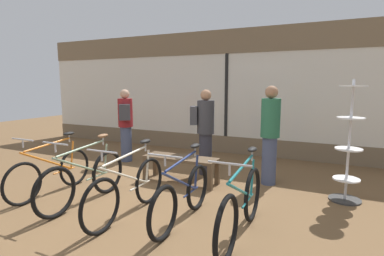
{
  "coord_description": "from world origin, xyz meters",
  "views": [
    {
      "loc": [
        2.51,
        -3.57,
        1.82
      ],
      "look_at": [
        0.0,
        1.81,
        0.95
      ],
      "focal_mm": 28.0,
      "sensor_mm": 36.0,
      "label": 1
    }
  ],
  "objects_px": {
    "bicycle_left": "(85,179)",
    "bicycle_far_right": "(242,206)",
    "display_bench": "(181,162)",
    "bicycle_right": "(183,196)",
    "customer_near_rack": "(126,123)",
    "bicycle_center": "(128,189)",
    "customer_mid_floor": "(205,129)",
    "bicycle_far_left": "(52,172)",
    "accessory_rack": "(348,153)",
    "customer_by_window": "(270,133)"
  },
  "relations": [
    {
      "from": "accessory_rack",
      "to": "customer_near_rack",
      "type": "xyz_separation_m",
      "value": [
        -4.64,
        0.52,
        0.15
      ]
    },
    {
      "from": "display_bench",
      "to": "customer_near_rack",
      "type": "bearing_deg",
      "value": 156.01
    },
    {
      "from": "bicycle_left",
      "to": "display_bench",
      "type": "distance_m",
      "value": 1.75
    },
    {
      "from": "customer_by_window",
      "to": "customer_mid_floor",
      "type": "xyz_separation_m",
      "value": [
        -1.31,
        0.07,
        -0.02
      ]
    },
    {
      "from": "bicycle_right",
      "to": "accessory_rack",
      "type": "relative_size",
      "value": 0.87
    },
    {
      "from": "bicycle_far_right",
      "to": "display_bench",
      "type": "bearing_deg",
      "value": 136.42
    },
    {
      "from": "display_bench",
      "to": "customer_near_rack",
      "type": "height_order",
      "value": "customer_near_rack"
    },
    {
      "from": "bicycle_left",
      "to": "display_bench",
      "type": "xyz_separation_m",
      "value": [
        0.87,
        1.52,
        0.01
      ]
    },
    {
      "from": "bicycle_center",
      "to": "display_bench",
      "type": "bearing_deg",
      "value": 90.15
    },
    {
      "from": "bicycle_left",
      "to": "bicycle_far_right",
      "type": "height_order",
      "value": "same"
    },
    {
      "from": "bicycle_left",
      "to": "bicycle_far_left",
      "type": "bearing_deg",
      "value": 174.59
    },
    {
      "from": "bicycle_right",
      "to": "bicycle_left",
      "type": "bearing_deg",
      "value": -177.52
    },
    {
      "from": "accessory_rack",
      "to": "bicycle_center",
      "type": "bearing_deg",
      "value": -145.39
    },
    {
      "from": "bicycle_far_left",
      "to": "bicycle_center",
      "type": "xyz_separation_m",
      "value": [
        1.67,
        -0.14,
        0.01
      ]
    },
    {
      "from": "bicycle_right",
      "to": "accessory_rack",
      "type": "bearing_deg",
      "value": 41.59
    },
    {
      "from": "bicycle_center",
      "to": "display_bench",
      "type": "xyz_separation_m",
      "value": [
        -0.0,
        1.59,
        0.01
      ]
    },
    {
      "from": "bicycle_far_right",
      "to": "customer_near_rack",
      "type": "distance_m",
      "value": 4.22
    },
    {
      "from": "bicycle_center",
      "to": "customer_near_rack",
      "type": "relative_size",
      "value": 1.04
    },
    {
      "from": "bicycle_left",
      "to": "bicycle_far_right",
      "type": "distance_m",
      "value": 2.45
    },
    {
      "from": "bicycle_far_right",
      "to": "customer_near_rack",
      "type": "height_order",
      "value": "customer_near_rack"
    },
    {
      "from": "bicycle_far_left",
      "to": "bicycle_far_right",
      "type": "xyz_separation_m",
      "value": [
        3.26,
        -0.07,
        0.02
      ]
    },
    {
      "from": "bicycle_center",
      "to": "bicycle_far_left",
      "type": "bearing_deg",
      "value": 175.08
    },
    {
      "from": "display_bench",
      "to": "customer_near_rack",
      "type": "relative_size",
      "value": 0.82
    },
    {
      "from": "bicycle_left",
      "to": "bicycle_center",
      "type": "xyz_separation_m",
      "value": [
        0.87,
        -0.07,
        -0.0
      ]
    },
    {
      "from": "bicycle_left",
      "to": "accessory_rack",
      "type": "bearing_deg",
      "value": 26.83
    },
    {
      "from": "bicycle_left",
      "to": "bicycle_right",
      "type": "bearing_deg",
      "value": 2.48
    },
    {
      "from": "accessory_rack",
      "to": "customer_by_window",
      "type": "distance_m",
      "value": 1.3
    },
    {
      "from": "bicycle_right",
      "to": "accessory_rack",
      "type": "xyz_separation_m",
      "value": [
        1.98,
        1.76,
        0.4
      ]
    },
    {
      "from": "bicycle_left",
      "to": "bicycle_center",
      "type": "distance_m",
      "value": 0.87
    },
    {
      "from": "bicycle_left",
      "to": "customer_mid_floor",
      "type": "height_order",
      "value": "customer_mid_floor"
    },
    {
      "from": "bicycle_right",
      "to": "customer_by_window",
      "type": "height_order",
      "value": "customer_by_window"
    },
    {
      "from": "bicycle_left",
      "to": "bicycle_center",
      "type": "bearing_deg",
      "value": -4.48
    },
    {
      "from": "bicycle_left",
      "to": "display_bench",
      "type": "bearing_deg",
      "value": 60.3
    },
    {
      "from": "bicycle_center",
      "to": "customer_by_window",
      "type": "bearing_deg",
      "value": 55.65
    },
    {
      "from": "accessory_rack",
      "to": "customer_near_rack",
      "type": "relative_size",
      "value": 1.11
    },
    {
      "from": "bicycle_left",
      "to": "accessory_rack",
      "type": "height_order",
      "value": "accessory_rack"
    },
    {
      "from": "bicycle_far_right",
      "to": "display_bench",
      "type": "distance_m",
      "value": 2.19
    },
    {
      "from": "display_bench",
      "to": "customer_near_rack",
      "type": "distance_m",
      "value": 2.12
    },
    {
      "from": "bicycle_far_left",
      "to": "customer_near_rack",
      "type": "height_order",
      "value": "customer_near_rack"
    },
    {
      "from": "customer_near_rack",
      "to": "display_bench",
      "type": "bearing_deg",
      "value": -23.99
    },
    {
      "from": "accessory_rack",
      "to": "bicycle_far_left",
      "type": "bearing_deg",
      "value": -158.35
    },
    {
      "from": "bicycle_left",
      "to": "customer_mid_floor",
      "type": "bearing_deg",
      "value": 64.16
    },
    {
      "from": "bicycle_center",
      "to": "customer_near_rack",
      "type": "height_order",
      "value": "customer_near_rack"
    },
    {
      "from": "bicycle_far_right",
      "to": "bicycle_left",
      "type": "bearing_deg",
      "value": -179.88
    },
    {
      "from": "bicycle_far_left",
      "to": "display_bench",
      "type": "height_order",
      "value": "bicycle_far_left"
    },
    {
      "from": "accessory_rack",
      "to": "display_bench",
      "type": "height_order",
      "value": "accessory_rack"
    },
    {
      "from": "bicycle_right",
      "to": "bicycle_far_right",
      "type": "xyz_separation_m",
      "value": [
        0.82,
        -0.07,
        0.03
      ]
    },
    {
      "from": "customer_mid_floor",
      "to": "customer_by_window",
      "type": "bearing_deg",
      "value": -3.1
    },
    {
      "from": "bicycle_left",
      "to": "bicycle_far_right",
      "type": "relative_size",
      "value": 0.99
    },
    {
      "from": "display_bench",
      "to": "customer_mid_floor",
      "type": "height_order",
      "value": "customer_mid_floor"
    }
  ]
}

